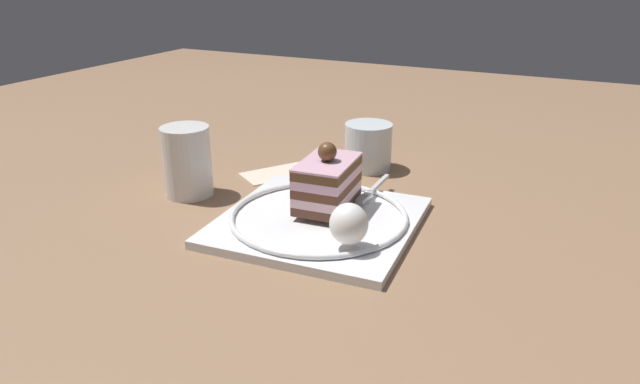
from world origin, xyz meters
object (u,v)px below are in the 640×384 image
Objects in this scene: whipped_cream_dollop at (349,224)px; folded_napkin at (278,173)px; cake_slice at (327,182)px; drink_glass_far at (368,149)px; dessert_plate at (320,220)px; fork at (373,189)px; drink_glass_near at (188,166)px.

whipped_cream_dollop is 0.31m from folded_napkin.
folded_napkin is (0.21, 0.22, -0.04)m from whipped_cream_dollop.
cake_slice is 0.20m from folded_napkin.
whipped_cream_dollop is 0.63× the size of drink_glass_far.
drink_glass_far is at bearing 6.47° from dessert_plate.
cake_slice reaches higher than dessert_plate.
folded_napkin is at bearing 76.47° from fork.
dessert_plate is 0.21m from folded_napkin.
drink_glass_near reaches higher than fork.
whipped_cream_dollop is 0.43× the size of fork.
whipped_cream_dollop reaches higher than dessert_plate.
drink_glass_far reaches higher than fork.
folded_napkin is at bearing 45.37° from dessert_plate.
drink_glass_near is at bearing 138.66° from drink_glass_far.
whipped_cream_dollop is (-0.06, -0.07, 0.03)m from dessert_plate.
fork is 1.00× the size of folded_napkin.
cake_slice reaches higher than whipped_cream_dollop.
drink_glass_far is at bearing 24.46° from fork.
cake_slice is at bearing 38.05° from whipped_cream_dollop.
whipped_cream_dollop reaches higher than folded_napkin.
dessert_plate reaches higher than folded_napkin.
drink_glass_near is 0.91× the size of folded_napkin.
fork is (0.08, -0.04, -0.03)m from cake_slice.
whipped_cream_dollop is at bearing -132.61° from dessert_plate.
fork is 1.46× the size of drink_glass_far.
dessert_plate is 0.10m from whipped_cream_dollop.
drink_glass_far is (0.14, 0.06, 0.01)m from fork.
cake_slice is 0.94× the size of fork.
drink_glass_near is 0.16m from folded_napkin.
cake_slice is 1.03× the size of drink_glass_near.
whipped_cream_dollop is 0.30m from drink_glass_near.
fork is at bearing 11.26° from whipped_cream_dollop.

